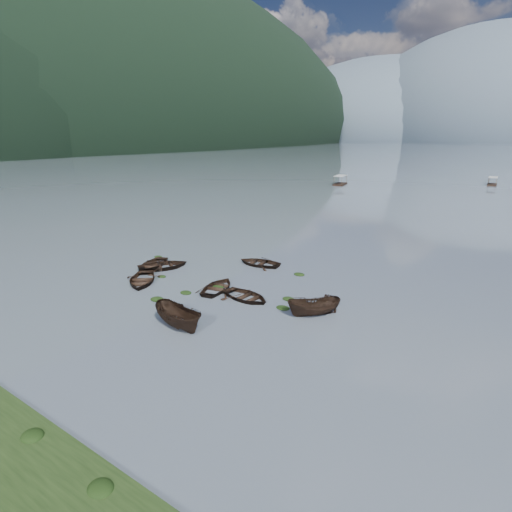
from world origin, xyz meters
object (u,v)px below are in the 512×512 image
Objects in this scene: rowboat_3 at (218,290)px; pontoon_centre at (492,185)px; rowboat_0 at (142,283)px; pontoon_left at (340,185)px.

pontoon_centre reaches higher than rowboat_3.
pontoon_left reaches higher than rowboat_0.
rowboat_0 reaches higher than rowboat_3.
rowboat_0 is 1.10× the size of rowboat_3.
rowboat_3 is (6.99, 2.68, 0.00)m from rowboat_0.
rowboat_0 is 0.88× the size of pontoon_centre.
pontoon_centre is at bearing 24.42° from pontoon_left.
pontoon_left is 1.15× the size of pontoon_centre.
rowboat_3 is 82.41m from pontoon_left.
rowboat_0 is 0.76× the size of pontoon_left.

